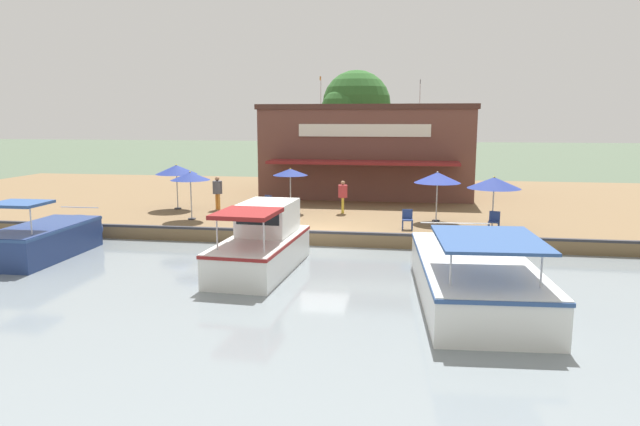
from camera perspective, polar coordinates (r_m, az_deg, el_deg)
ground_plane at (r=23.69m, az=-0.24°, el=-3.50°), size 220.00×220.00×0.00m
quay_deck at (r=34.35m, az=2.77°, el=1.06°), size 22.00×56.00×0.60m
quay_edge_fender at (r=23.65m, az=-0.20°, el=-1.91°), size 0.20×50.40×0.10m
waterfront_restaurant at (r=36.42m, az=4.91°, el=6.35°), size 9.84×12.62×7.32m
patio_umbrella_near_quay_edge at (r=26.60m, az=11.66°, el=3.48°), size 2.12×2.12×2.32m
patio_umbrella_back_row at (r=28.76m, az=-2.99°, el=4.09°), size 1.76×1.76×2.25m
patio_umbrella_mid_patio_left at (r=27.25m, az=-12.84°, el=3.60°), size 1.83×1.83×2.28m
patio_umbrella_by_entrance at (r=25.49m, az=17.02°, el=2.90°), size 2.26×2.26×2.27m
patio_umbrella_far_corner at (r=30.62m, az=-14.17°, el=4.23°), size 2.15×2.15×2.35m
cafe_chair_mid_patio at (r=29.03m, az=-5.37°, el=1.03°), size 0.60×0.60×0.85m
cafe_chair_back_row_seat at (r=24.70m, az=8.73°, el=-0.53°), size 0.47×0.47×0.85m
cafe_chair_beside_entrance at (r=25.01m, az=17.02°, el=-0.71°), size 0.53×0.53×0.85m
person_at_quay_edge at (r=28.52m, az=2.30°, el=2.01°), size 0.46×0.46×1.64m
person_near_entrance at (r=30.07m, az=-10.22°, el=2.39°), size 0.49×0.49×1.73m
motorboat_far_downstream at (r=18.03m, az=14.67°, el=-5.52°), size 9.11×3.60×2.22m
motorboat_distant_upstream at (r=20.38m, az=-5.42°, el=-2.97°), size 6.50×2.53×2.30m
motorboat_fourth_along at (r=24.46m, az=-25.29°, el=-2.20°), size 5.72×2.23×2.29m
tree_downstream_bank at (r=42.73m, az=3.37°, el=10.58°), size 5.28×5.03×8.22m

